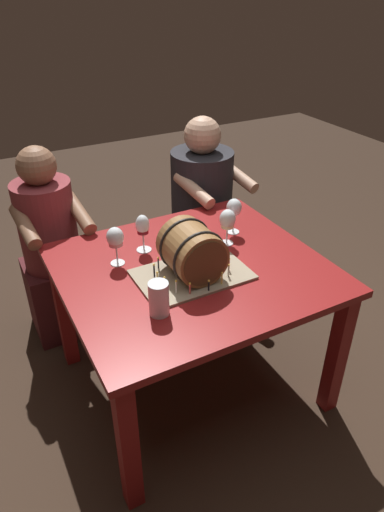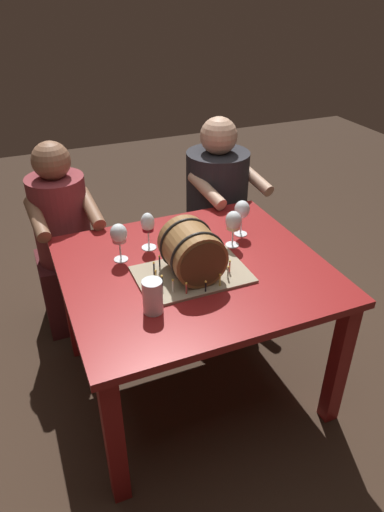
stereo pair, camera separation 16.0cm
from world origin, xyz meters
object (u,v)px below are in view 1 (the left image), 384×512
object	(u,v)px
wine_glass_red	(143,227)
beer_pint	(159,300)
wine_glass_rose	(115,239)
barrel_cake	(192,254)
wine_glass_empty	(234,208)
person_seated_left	(53,256)
dining_table	(192,286)
person_seated_right	(202,212)
wine_glass_white	(228,220)

from	to	relation	value
wine_glass_red	beer_pint	bearing A→B (deg)	-106.03
wine_glass_rose	wine_glass_red	world-z (taller)	wine_glass_red
barrel_cake	wine_glass_empty	world-z (taller)	barrel_cake
beer_pint	person_seated_left	distance (m)	1.04
barrel_cake	wine_glass_red	xyz separation A→B (m)	(-0.10, 0.30, 0.01)
dining_table	person_seated_right	bearing A→B (deg)	57.96
wine_glass_white	beer_pint	size ratio (longest dim) A/B	1.29
dining_table	wine_glass_empty	distance (m)	0.45
dining_table	wine_glass_red	world-z (taller)	wine_glass_red
wine_glass_empty	beer_pint	bearing A→B (deg)	-145.24
wine_glass_rose	person_seated_left	world-z (taller)	person_seated_left
barrel_cake	wine_glass_red	world-z (taller)	barrel_cake
barrel_cake	wine_glass_rose	size ratio (longest dim) A/B	2.63
wine_glass_white	person_seated_right	size ratio (longest dim) A/B	0.16
wine_glass_white	person_seated_left	bearing A→B (deg)	137.66
person_seated_left	wine_glass_red	bearing A→B (deg)	-57.09
dining_table	wine_glass_red	xyz separation A→B (m)	(-0.13, 0.23, 0.23)
barrel_cake	wine_glass_red	size ratio (longest dim) A/B	2.61
dining_table	beer_pint	size ratio (longest dim) A/B	8.21
wine_glass_empty	wine_glass_white	bearing A→B (deg)	-137.11
barrel_cake	person_seated_left	world-z (taller)	person_seated_left
dining_table	person_seated_left	world-z (taller)	person_seated_left
barrel_cake	dining_table	bearing A→B (deg)	60.56
dining_table	wine_glass_white	bearing A→B (deg)	22.89
wine_glass_empty	wine_glass_white	world-z (taller)	wine_glass_empty
barrel_cake	person_seated_left	bearing A→B (deg)	118.04
wine_glass_empty	wine_glass_red	bearing A→B (deg)	174.04
wine_glass_rose	person_seated_right	xyz separation A→B (m)	(0.76, 0.57, -0.30)
barrel_cake	beer_pint	bearing A→B (deg)	-144.16
wine_glass_white	beer_pint	distance (m)	0.61
barrel_cake	wine_glass_red	bearing A→B (deg)	108.39
wine_glass_red	wine_glass_empty	bearing A→B (deg)	-5.96
dining_table	person_seated_left	distance (m)	0.89
person_seated_right	dining_table	bearing A→B (deg)	-122.04
person_seated_left	beer_pint	bearing A→B (deg)	-78.35
wine_glass_red	dining_table	bearing A→B (deg)	-60.02
wine_glass_rose	wine_glass_white	world-z (taller)	wine_glass_rose
wine_glass_rose	wine_glass_empty	bearing A→B (deg)	0.29
wine_glass_red	person_seated_left	world-z (taller)	person_seated_left
wine_glass_empty	person_seated_left	world-z (taller)	person_seated_left
barrel_cake	person_seated_right	world-z (taller)	person_seated_right
beer_pint	wine_glass_red	bearing A→B (deg)	73.97
wine_glass_red	person_seated_left	distance (m)	0.71
wine_glass_rose	beer_pint	bearing A→B (deg)	-87.55
barrel_cake	wine_glass_empty	bearing A→B (deg)	34.06
wine_glass_empty	wine_glass_white	xyz separation A→B (m)	(-0.09, -0.08, -0.01)
wine_glass_empty	person_seated_left	size ratio (longest dim) A/B	0.16
person_seated_right	person_seated_left	bearing A→B (deg)	-179.95
wine_glass_white	person_seated_right	bearing A→B (deg)	70.64
wine_glass_rose	wine_glass_red	size ratio (longest dim) A/B	0.99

